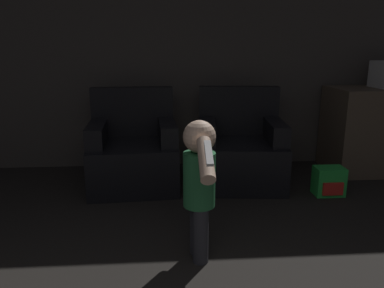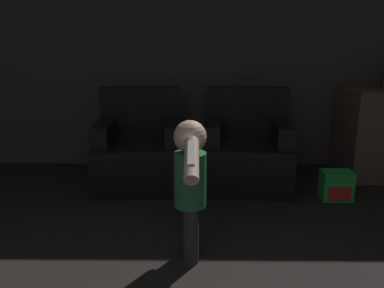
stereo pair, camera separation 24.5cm
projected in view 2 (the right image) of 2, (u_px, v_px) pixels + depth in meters
wall_back at (162, 53)px, 4.21m from camera, size 8.40×0.05×2.60m
armchair_left at (140, 151)px, 3.80m from camera, size 0.89×0.88×0.96m
armchair_right at (247, 152)px, 3.79m from camera, size 0.92×0.90×0.96m
person_toddler at (190, 180)px, 2.35m from camera, size 0.20×0.63×0.93m
toy_backpack at (336, 186)px, 3.42m from camera, size 0.27×0.20×0.27m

